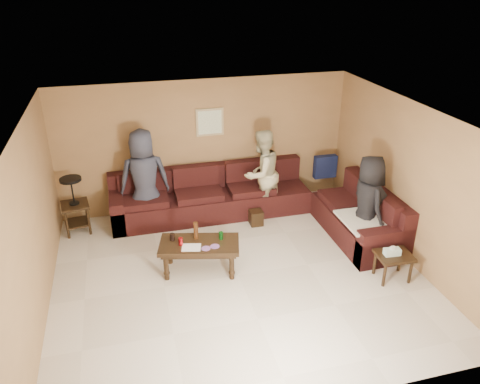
{
  "coord_description": "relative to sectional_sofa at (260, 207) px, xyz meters",
  "views": [
    {
      "loc": [
        -1.49,
        -5.75,
        4.27
      ],
      "look_at": [
        0.25,
        0.85,
        1.0
      ],
      "focal_mm": 35.0,
      "sensor_mm": 36.0,
      "label": 1
    }
  ],
  "objects": [
    {
      "name": "waste_bin",
      "position": [
        -0.1,
        -0.06,
        -0.19
      ],
      "size": [
        0.23,
        0.23,
        0.28
      ],
      "primitive_type": "cube",
      "rotation": [
        0.0,
        0.0,
        -0.01
      ],
      "color": "black",
      "rests_on": "ground"
    },
    {
      "name": "person_middle",
      "position": [
        0.11,
        0.33,
        0.51
      ],
      "size": [
        1.02,
        0.95,
        1.67
      ],
      "primitive_type": "imported",
      "rotation": [
        0.0,
        0.0,
        3.66
      ],
      "color": "#C4BD91",
      "rests_on": "ground"
    },
    {
      "name": "person_right",
      "position": [
        1.43,
        -1.24,
        0.49
      ],
      "size": [
        0.53,
        0.8,
        1.64
      ],
      "primitive_type": "imported",
      "rotation": [
        0.0,
        0.0,
        1.56
      ],
      "color": "black",
      "rests_on": "ground"
    },
    {
      "name": "room",
      "position": [
        -0.81,
        -1.52,
        1.34
      ],
      "size": [
        5.6,
        5.5,
        2.5
      ],
      "color": "beige",
      "rests_on": "ground"
    },
    {
      "name": "coffee_table",
      "position": [
        -1.36,
        -1.24,
        0.1
      ],
      "size": [
        1.31,
        0.87,
        0.78
      ],
      "rotation": [
        0.0,
        0.0,
        -0.24
      ],
      "color": "black",
      "rests_on": "ground"
    },
    {
      "name": "end_table_left",
      "position": [
        -3.25,
        0.51,
        0.22
      ],
      "size": [
        0.52,
        0.52,
        1.04
      ],
      "rotation": [
        0.0,
        0.0,
        0.14
      ],
      "color": "black",
      "rests_on": "ground"
    },
    {
      "name": "person_left",
      "position": [
        -2.01,
        0.49,
        0.58
      ],
      "size": [
        0.9,
        0.6,
        1.81
      ],
      "primitive_type": "imported",
      "rotation": [
        0.0,
        0.0,
        3.17
      ],
      "color": "#2D303E",
      "rests_on": "ground"
    },
    {
      "name": "wall_art",
      "position": [
        -0.71,
        0.96,
        1.37
      ],
      "size": [
        0.52,
        0.04,
        0.52
      ],
      "color": "tan",
      "rests_on": "ground"
    },
    {
      "name": "sectional_sofa",
      "position": [
        0.0,
        0.0,
        0.0
      ],
      "size": [
        4.65,
        2.9,
        0.97
      ],
      "color": "black",
      "rests_on": "ground"
    },
    {
      "name": "side_table_right",
      "position": [
        1.41,
        -2.18,
        0.05
      ],
      "size": [
        0.55,
        0.46,
        0.57
      ],
      "rotation": [
        0.0,
        0.0,
        -0.07
      ],
      "color": "black",
      "rests_on": "ground"
    }
  ]
}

